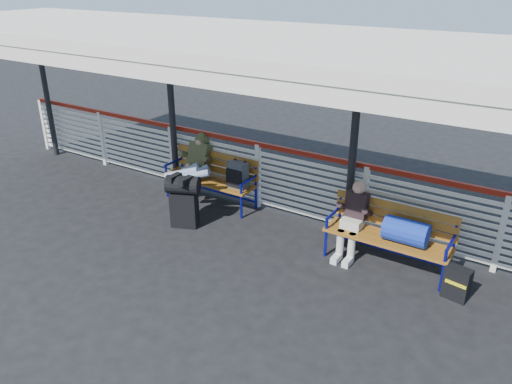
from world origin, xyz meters
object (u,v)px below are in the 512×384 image
Objects in this scene: bench_left at (220,174)px; traveler_man at (192,169)px; suitcase_side at (457,283)px; companion_person at (353,219)px; bench_right at (398,231)px; luggage_stack at (184,199)px.

bench_left is 0.52m from traveler_man.
bench_left is at bearing -179.17° from suitcase_side.
suitcase_side is at bearing -10.54° from companion_person.
suitcase_side is (1.60, -0.30, -0.37)m from companion_person.
bench_right is 3.75m from traveler_man.
bench_left is at bearing 173.50° from bench_right.
bench_left is 4.39m from suitcase_side.
bench_left is 3.96× the size of suitcase_side.
bench_left reaches higher than luggage_stack.
bench_left is 1.57× the size of companion_person.
luggage_stack is at bearing -61.95° from traveler_man.
bench_right is at bearing -12.59° from luggage_stack.
traveler_man reaches higher than bench_right.
traveler_man is at bearing -174.16° from suitcase_side.
luggage_stack is at bearing -167.18° from companion_person.
bench_right is at bearing -0.45° from traveler_man.
traveler_man is (-0.35, 0.65, 0.24)m from luggage_stack.
traveler_man is at bearing 179.37° from companion_person.
companion_person reaches higher than bench_right.
bench_right is at bearing -6.50° from bench_left.
luggage_stack is 2.79m from companion_person.
companion_person is 2.52× the size of suitcase_side.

